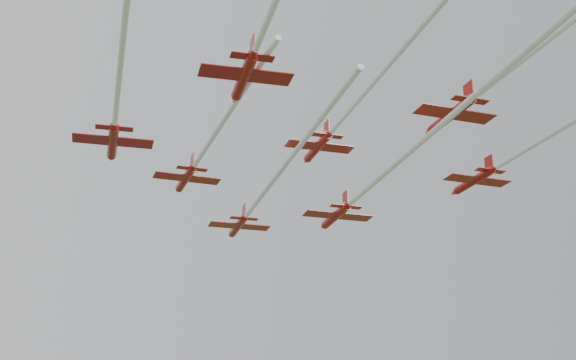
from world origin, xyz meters
name	(u,v)px	position (x,y,z in m)	size (l,w,h in m)	color
jet_lead	(261,197)	(-5.07, 11.29, 54.36)	(14.56, 57.48, 2.71)	#AD1410
jet_row2_left	(202,154)	(-16.91, 2.05, 55.07)	(9.31, 43.02, 2.53)	#AD1410
jet_row2_right	(378,179)	(1.93, -6.63, 52.17)	(14.68, 60.30, 2.77)	#AD1410
jet_row3_left	(116,107)	(-30.62, -11.70, 52.48)	(12.49, 41.76, 2.49)	#AD1410
jet_row3_mid	(357,102)	(-6.98, -16.71, 55.89)	(12.46, 51.70, 2.41)	#AD1410
jet_row3_right	(539,142)	(14.09, -20.39, 54.00)	(10.47, 54.25, 2.50)	#AD1410
jet_row4_left	(272,9)	(-23.23, -30.64, 54.63)	(14.70, 50.66, 2.61)	#AD1410
jet_row4_right	(512,68)	(1.11, -30.91, 55.00)	(10.22, 48.99, 2.59)	#AD1410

